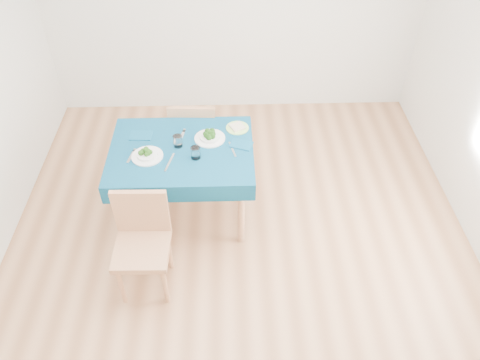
{
  "coord_description": "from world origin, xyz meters",
  "views": [
    {
      "loc": [
        -0.08,
        -2.49,
        3.17
      ],
      "look_at": [
        0.0,
        0.0,
        0.85
      ],
      "focal_mm": 35.0,
      "sensor_mm": 36.0,
      "label": 1
    }
  ],
  "objects_px": {
    "chair_far": "(195,125)",
    "bowl_near": "(147,153)",
    "chair_near": "(140,243)",
    "side_plate": "(237,128)",
    "bowl_far": "(210,135)",
    "table": "(185,183)"
  },
  "relations": [
    {
      "from": "chair_far",
      "to": "bowl_near",
      "type": "distance_m",
      "value": 0.85
    },
    {
      "from": "chair_near",
      "to": "side_plate",
      "type": "bearing_deg",
      "value": 55.67
    },
    {
      "from": "chair_near",
      "to": "bowl_far",
      "type": "xyz_separation_m",
      "value": [
        0.5,
        0.9,
        0.29
      ]
    },
    {
      "from": "bowl_far",
      "to": "side_plate",
      "type": "xyz_separation_m",
      "value": [
        0.23,
        0.14,
        -0.03
      ]
    },
    {
      "from": "chair_near",
      "to": "side_plate",
      "type": "relative_size",
      "value": 5.2
    },
    {
      "from": "bowl_far",
      "to": "bowl_near",
      "type": "bearing_deg",
      "value": -156.38
    },
    {
      "from": "table",
      "to": "bowl_near",
      "type": "bearing_deg",
      "value": -161.84
    },
    {
      "from": "bowl_near",
      "to": "table",
      "type": "bearing_deg",
      "value": 18.16
    },
    {
      "from": "bowl_near",
      "to": "side_plate",
      "type": "distance_m",
      "value": 0.81
    },
    {
      "from": "bowl_near",
      "to": "chair_far",
      "type": "bearing_deg",
      "value": 65.52
    },
    {
      "from": "chair_near",
      "to": "chair_far",
      "type": "relative_size",
      "value": 0.97
    },
    {
      "from": "chair_near",
      "to": "bowl_near",
      "type": "bearing_deg",
      "value": 90.46
    },
    {
      "from": "table",
      "to": "bowl_far",
      "type": "relative_size",
      "value": 4.52
    },
    {
      "from": "table",
      "to": "bowl_far",
      "type": "bearing_deg",
      "value": 29.3
    },
    {
      "from": "chair_far",
      "to": "bowl_far",
      "type": "height_order",
      "value": "chair_far"
    },
    {
      "from": "chair_near",
      "to": "bowl_near",
      "type": "height_order",
      "value": "chair_near"
    },
    {
      "from": "table",
      "to": "bowl_far",
      "type": "xyz_separation_m",
      "value": [
        0.23,
        0.13,
        0.42
      ]
    },
    {
      "from": "chair_near",
      "to": "bowl_near",
      "type": "distance_m",
      "value": 0.74
    },
    {
      "from": "bowl_far",
      "to": "table",
      "type": "bearing_deg",
      "value": -150.7
    },
    {
      "from": "side_plate",
      "to": "chair_far",
      "type": "bearing_deg",
      "value": 136.02
    },
    {
      "from": "chair_far",
      "to": "bowl_near",
      "type": "relative_size",
      "value": 4.16
    },
    {
      "from": "chair_far",
      "to": "side_plate",
      "type": "xyz_separation_m",
      "value": [
        0.39,
        -0.38,
        0.24
      ]
    }
  ]
}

